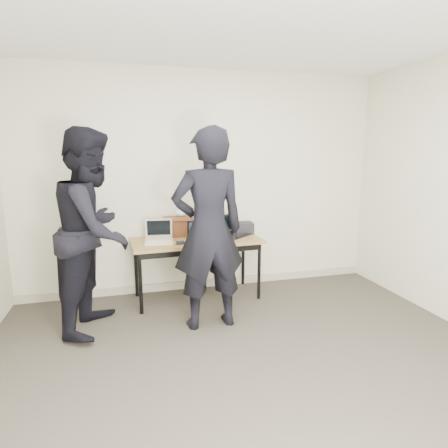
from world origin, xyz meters
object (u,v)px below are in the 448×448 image
object	(u,v)px
laptop_beige	(159,238)
laptop_center	(200,236)
laptop_right	(234,230)
equipment_box	(243,228)
desk	(197,245)
person_typist	(209,230)
person_observer	(94,231)
leather_satchel	(179,226)

from	to	relation	value
laptop_beige	laptop_center	size ratio (longest dim) A/B	1.08
laptop_right	equipment_box	bearing A→B (deg)	-23.71
desk	equipment_box	world-z (taller)	equipment_box
laptop_right	person_typist	size ratio (longest dim) A/B	0.24
laptop_beige	equipment_box	size ratio (longest dim) A/B	1.41
laptop_right	person_typist	distance (m)	1.05
laptop_beige	person_observer	xyz separation A→B (m)	(-0.66, -0.46, 0.21)
laptop_right	equipment_box	size ratio (longest dim) A/B	2.01
desk	person_observer	xyz separation A→B (m)	(-1.10, -0.46, 0.32)
laptop_center	person_typist	xyz separation A→B (m)	(-0.05, -0.69, 0.22)
desk	person_observer	world-z (taller)	person_observer
laptop_center	person_typist	bearing A→B (deg)	-88.38
person_observer	equipment_box	bearing A→B (deg)	-53.44
laptop_right	leather_satchel	size ratio (longest dim) A/B	1.25
laptop_center	equipment_box	world-z (taller)	laptop_center
laptop_right	leather_satchel	xyz separation A→B (m)	(-0.68, 0.07, 0.07)
equipment_box	person_observer	world-z (taller)	person_observer
desk	laptop_right	distance (m)	0.53
laptop_beige	laptop_center	world-z (taller)	laptop_beige
leather_satchel	desk	bearing A→B (deg)	-42.51
desk	leather_satchel	size ratio (longest dim) A/B	4.00
equipment_box	person_typist	world-z (taller)	person_typist
laptop_center	laptop_right	bearing A→B (deg)	29.21
laptop_right	equipment_box	distance (m)	0.14
laptop_right	desk	bearing A→B (deg)	158.95
desk	leather_satchel	distance (m)	0.35
person_typist	laptop_right	bearing A→B (deg)	-124.14
laptop_beige	person_typist	distance (m)	0.87
person_observer	laptop_beige	bearing A→B (deg)	-39.20
leather_satchel	equipment_box	size ratio (longest dim) A/B	1.61
equipment_box	leather_satchel	bearing A→B (deg)	177.48
laptop_center	equipment_box	xyz separation A→B (m)	(0.60, 0.24, 0.02)
desk	person_observer	bearing A→B (deg)	-160.59
laptop_beige	person_typist	xyz separation A→B (m)	(0.42, -0.73, 0.22)
leather_satchel	person_typist	size ratio (longest dim) A/B	0.19
person_typist	person_observer	bearing A→B (deg)	-18.31
leather_satchel	person_observer	xyz separation A→B (m)	(-0.92, -0.69, 0.13)
laptop_center	person_typist	distance (m)	0.72
laptop_right	person_observer	distance (m)	1.72
desk	laptop_beige	bearing A→B (deg)	176.71
person_typist	laptop_center	bearing A→B (deg)	-98.20
laptop_center	person_typist	size ratio (longest dim) A/B	0.16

